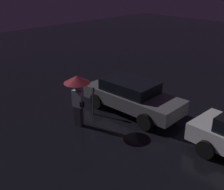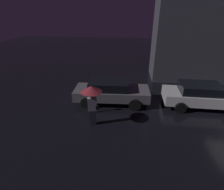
{
  "view_description": "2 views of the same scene",
  "coord_description": "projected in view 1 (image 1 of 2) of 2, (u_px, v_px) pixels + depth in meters",
  "views": [
    {
      "loc": [
        -0.04,
        -7.25,
        5.6
      ],
      "look_at": [
        -7.4,
        0.08,
        1.18
      ],
      "focal_mm": 45.0,
      "sensor_mm": 36.0,
      "label": 1
    },
    {
      "loc": [
        -6.42,
        -8.39,
        5.29
      ],
      "look_at": [
        -7.26,
        0.14,
        1.09
      ],
      "focal_mm": 28.0,
      "sensor_mm": 36.0,
      "label": 2
    }
  ],
  "objects": [
    {
      "name": "parking_meter",
      "position": [
        93.0,
        98.0,
        12.02
      ],
      "size": [
        0.12,
        0.1,
        1.26
      ],
      "color": "#4C5154",
      "rests_on": "ground"
    },
    {
      "name": "pedestrian_with_umbrella",
      "position": [
        77.0,
        87.0,
        10.79
      ],
      "size": [
        1.03,
        1.03,
        2.11
      ],
      "rotation": [
        0.0,
        0.0,
        0.25
      ],
      "color": "#383842",
      "rests_on": "ground"
    },
    {
      "name": "parked_car_grey",
      "position": [
        132.0,
        95.0,
        12.3
      ],
      "size": [
        4.61,
        1.95,
        1.43
      ],
      "rotation": [
        0.0,
        0.0,
        0.04
      ],
      "color": "slate",
      "rests_on": "ground"
    }
  ]
}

